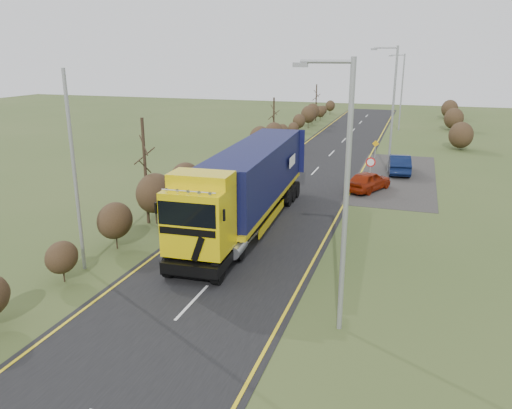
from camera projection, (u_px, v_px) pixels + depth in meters
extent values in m
plane|color=#394D21|center=(229.00, 263.00, 23.27)|extent=(160.00, 160.00, 0.00)
cube|color=black|center=(284.00, 204.00, 32.36)|extent=(8.00, 120.00, 0.02)
cube|color=#2C2A27|center=(396.00, 177.00, 39.53)|extent=(6.00, 18.00, 0.02)
cube|color=gold|center=(231.00, 199.00, 33.45)|extent=(0.12, 116.00, 0.01)
cube|color=gold|center=(341.00, 209.00, 31.26)|extent=(0.12, 116.00, 0.01)
cube|color=silver|center=(192.00, 302.00, 19.62)|extent=(0.12, 3.00, 0.01)
cube|color=silver|center=(255.00, 234.00, 26.90)|extent=(0.12, 3.00, 0.01)
cube|color=silver|center=(292.00, 196.00, 34.18)|extent=(0.12, 3.00, 0.01)
cube|color=silver|center=(315.00, 171.00, 41.45)|extent=(0.12, 3.00, 0.01)
cube|color=silver|center=(332.00, 153.00, 48.73)|extent=(0.12, 3.00, 0.01)
cube|color=silver|center=(344.00, 140.00, 56.01)|extent=(0.12, 3.00, 0.01)
cube|color=silver|center=(353.00, 130.00, 63.28)|extent=(0.12, 3.00, 0.01)
cube|color=silver|center=(361.00, 122.00, 70.56)|extent=(0.12, 3.00, 0.01)
cube|color=silver|center=(367.00, 116.00, 77.84)|extent=(0.12, 3.00, 0.01)
ellipsoid|color=black|center=(62.00, 257.00, 21.08)|extent=(1.21, 1.57, 1.39)
ellipsoid|color=black|center=(115.00, 220.00, 24.61)|extent=(1.58, 2.06, 1.82)
ellipsoid|color=black|center=(155.00, 193.00, 28.15)|extent=(1.96, 2.55, 2.25)
ellipsoid|color=black|center=(185.00, 179.00, 31.83)|extent=(1.83, 2.38, 2.10)
ellipsoid|color=black|center=(211.00, 172.00, 35.58)|extent=(1.37, 1.78, 1.57)
ellipsoid|color=black|center=(230.00, 163.00, 39.29)|extent=(1.20, 1.56, 1.38)
ellipsoid|color=black|center=(248.00, 150.00, 42.79)|extent=(1.55, 2.02, 1.78)
ellipsoid|color=black|center=(260.00, 138.00, 46.37)|extent=(1.95, 2.53, 2.24)
ellipsoid|color=black|center=(274.00, 133.00, 49.98)|extent=(1.85, 2.41, 2.13)
ellipsoid|color=black|center=(282.00, 131.00, 53.81)|extent=(1.40, 1.81, 1.61)
ellipsoid|color=black|center=(293.00, 128.00, 57.43)|extent=(1.19, 1.55, 1.37)
ellipsoid|color=black|center=(299.00, 121.00, 61.06)|extent=(1.52, 1.97, 1.75)
ellipsoid|color=black|center=(309.00, 114.00, 64.50)|extent=(1.93, 2.51, 2.22)
ellipsoid|color=black|center=(312.00, 111.00, 68.25)|extent=(1.88, 2.44, 2.16)
ellipsoid|color=black|center=(320.00, 111.00, 71.91)|extent=(1.43, 1.85, 1.64)
ellipsoid|color=black|center=(323.00, 110.00, 75.72)|extent=(1.19, 1.55, 1.37)
ellipsoid|color=black|center=(330.00, 106.00, 79.16)|extent=(1.49, 1.93, 1.71)
cylinder|color=#2F2217|center=(145.00, 172.00, 27.95)|extent=(0.18, 0.18, 6.05)
cylinder|color=#2F2217|center=(274.00, 122.00, 51.75)|extent=(0.18, 0.18, 5.06)
cylinder|color=#2F2217|center=(316.00, 103.00, 71.75)|extent=(0.18, 0.18, 5.15)
cube|color=black|center=(209.00, 250.00, 22.90)|extent=(2.83, 5.07, 0.48)
cube|color=#DBBF09|center=(199.00, 220.00, 21.51)|extent=(2.80, 2.50, 2.79)
cube|color=black|center=(189.00, 271.00, 21.04)|extent=(2.69, 0.27, 0.59)
cube|color=black|center=(178.00, 247.00, 20.81)|extent=(0.65, 0.05, 1.16)
cube|color=black|center=(198.00, 249.00, 20.54)|extent=(0.65, 0.05, 1.16)
cube|color=black|center=(187.00, 215.00, 20.28)|extent=(2.52, 0.19, 1.02)
cube|color=black|center=(187.00, 232.00, 20.47)|extent=(2.47, 0.16, 0.30)
cube|color=#DBBF09|center=(201.00, 179.00, 21.35)|extent=(2.76, 1.64, 0.60)
cylinder|color=silver|center=(188.00, 191.00, 20.24)|extent=(2.36, 0.18, 0.06)
cube|color=black|center=(156.00, 208.00, 20.94)|extent=(0.09, 0.12, 0.48)
cube|color=black|center=(224.00, 215.00, 20.03)|extent=(0.09, 0.12, 0.48)
cylinder|color=gray|center=(189.00, 242.00, 23.64)|extent=(0.67, 1.43, 0.60)
cylinder|color=gray|center=(237.00, 248.00, 22.91)|extent=(0.67, 1.43, 0.60)
cube|color=gold|center=(256.00, 198.00, 29.09)|extent=(3.37, 13.66, 0.26)
cube|color=black|center=(256.00, 171.00, 28.62)|extent=(3.33, 13.23, 2.95)
cube|color=#0D0F39|center=(285.00, 151.00, 34.60)|extent=(2.66, 0.20, 2.95)
cube|color=#0D0F39|center=(211.00, 202.00, 22.64)|extent=(2.66, 0.20, 2.95)
cube|color=black|center=(275.00, 190.00, 32.98)|extent=(2.66, 3.99, 0.38)
cube|color=gold|center=(229.00, 213.00, 28.71)|extent=(0.35, 5.90, 0.48)
cube|color=gold|center=(272.00, 217.00, 27.94)|extent=(0.35, 5.90, 0.48)
cylinder|color=black|center=(170.00, 265.00, 21.73)|extent=(0.40, 1.13, 1.12)
cylinder|color=black|center=(218.00, 272.00, 21.06)|extent=(0.40, 1.13, 1.12)
cylinder|color=black|center=(196.00, 244.00, 24.17)|extent=(0.40, 1.13, 1.12)
cylinder|color=black|center=(239.00, 249.00, 23.50)|extent=(0.40, 1.13, 1.12)
cylinder|color=black|center=(254.00, 195.00, 32.48)|extent=(0.40, 1.13, 1.12)
cylinder|color=black|center=(288.00, 198.00, 31.81)|extent=(0.40, 1.13, 1.12)
cylinder|color=black|center=(259.00, 191.00, 33.46)|extent=(0.40, 1.13, 1.12)
cylinder|color=black|center=(292.00, 194.00, 32.79)|extent=(0.40, 1.13, 1.12)
cylinder|color=black|center=(264.00, 187.00, 34.43)|extent=(0.40, 1.13, 1.12)
cylinder|color=black|center=(296.00, 189.00, 33.77)|extent=(0.40, 1.13, 1.12)
imported|color=maroon|center=(368.00, 181.00, 35.37)|extent=(3.26, 4.49, 1.42)
imported|color=#091333|center=(399.00, 164.00, 40.51)|extent=(2.13, 4.84, 1.55)
cylinder|color=gray|center=(346.00, 203.00, 16.46)|extent=(0.18, 0.18, 9.31)
cylinder|color=gray|center=(327.00, 62.00, 15.39)|extent=(1.66, 0.12, 0.12)
cube|color=gray|center=(300.00, 65.00, 15.67)|extent=(0.47, 0.19, 0.14)
cylinder|color=gray|center=(393.00, 111.00, 39.51)|extent=(0.18, 0.18, 9.98)
cylinder|color=gray|center=(386.00, 48.00, 38.37)|extent=(1.77, 0.12, 0.12)
cube|color=gray|center=(374.00, 49.00, 38.66)|extent=(0.50, 0.20, 0.16)
cylinder|color=gray|center=(402.00, 93.00, 62.19)|extent=(0.18, 0.18, 9.34)
cylinder|color=gray|center=(398.00, 55.00, 61.12)|extent=(1.66, 0.12, 0.12)
cube|color=gray|center=(391.00, 56.00, 61.40)|extent=(0.47, 0.19, 0.15)
cylinder|color=gray|center=(75.00, 174.00, 21.44)|extent=(0.16, 0.16, 8.84)
cylinder|color=gray|center=(370.00, 177.00, 35.24)|extent=(0.08, 0.08, 2.09)
cylinder|color=red|center=(371.00, 162.00, 34.91)|extent=(0.67, 0.04, 0.67)
cylinder|color=white|center=(371.00, 162.00, 34.89)|extent=(0.50, 0.02, 0.50)
cylinder|color=gray|center=(375.00, 151.00, 46.58)|extent=(0.08, 0.08, 1.26)
cube|color=#E4A10C|center=(376.00, 144.00, 46.33)|extent=(0.63, 0.04, 0.63)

